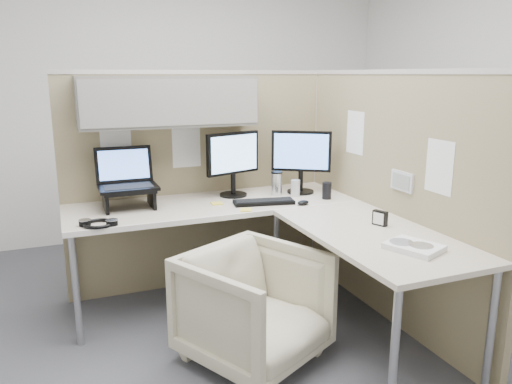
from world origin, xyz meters
name	(u,v)px	position (x,y,z in m)	size (l,w,h in m)	color
ground	(256,331)	(0.00, 0.00, 0.00)	(4.50, 4.50, 0.00)	#404146
partition_back	(186,145)	(-0.22, 0.83, 1.10)	(2.00, 0.36, 1.63)	#948561
partition_right	(387,197)	(0.90, -0.07, 0.82)	(0.07, 2.03, 1.63)	#948561
desk	(267,221)	(0.12, 0.13, 0.69)	(2.00, 1.98, 0.73)	beige
office_chair	(254,302)	(-0.13, -0.29, 0.35)	(0.69, 0.64, 0.71)	beige
monitor_left	(233,159)	(0.09, 0.67, 1.00)	(0.43, 0.20, 0.47)	black
monitor_right	(301,157)	(0.59, 0.57, 1.00)	(0.39, 0.27, 0.47)	black
laptop_station	(127,185)	(-0.67, 0.63, 0.88)	(0.38, 0.32, 0.39)	black
keyboard	(264,202)	(0.21, 0.37, 0.74)	(0.42, 0.14, 0.02)	black
mouse	(303,203)	(0.44, 0.24, 0.75)	(0.09, 0.06, 0.03)	black
travel_mug	(277,183)	(0.39, 0.57, 0.82)	(0.08, 0.08, 0.18)	silver
soda_can_green	(327,191)	(0.68, 0.33, 0.79)	(0.07, 0.07, 0.12)	black
soda_can_silver	(295,188)	(0.51, 0.49, 0.79)	(0.07, 0.07, 0.12)	silver
sticky_note_b	(246,210)	(0.03, 0.26, 0.73)	(0.08, 0.08, 0.01)	yellow
sticky_note_d	(217,203)	(-0.10, 0.49, 0.73)	(0.08, 0.08, 0.01)	yellow
headphones	(98,223)	(-0.90, 0.27, 0.74)	(0.23, 0.23, 0.03)	black
paper_stack	(414,247)	(0.56, -0.77, 0.75)	(0.29, 0.32, 0.03)	white
desk_clock	(380,218)	(0.65, -0.34, 0.77)	(0.06, 0.09, 0.09)	black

